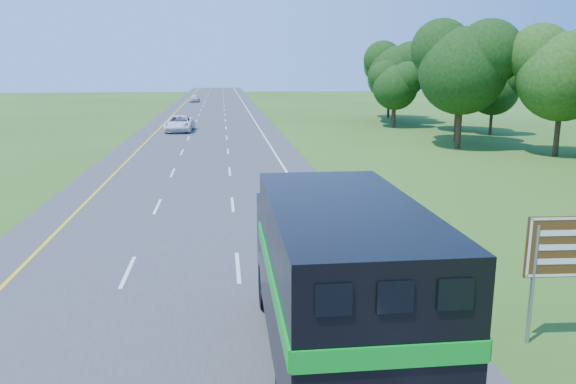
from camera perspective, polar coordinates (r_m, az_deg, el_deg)
The scene contains 7 objects.
road at distance 57.55m, azimuth -8.11°, elevation 5.81°, with size 15.00×260.00×0.04m, color #38383A.
lane_markings at distance 57.54m, azimuth -8.11°, elevation 5.83°, with size 11.15×260.00×0.01m.
horse_truck at distance 12.17m, azimuth 4.85°, elevation -9.04°, with size 2.99×9.26×4.09m.
white_suv at distance 60.58m, azimuth -10.98°, elevation 6.85°, with size 2.75×5.95×1.65m, color white.
far_car at distance 111.59m, azimuth -9.45°, elevation 9.38°, with size 1.69×4.19×1.43m, color silver.
exit_sign at distance 15.17m, azimuth 26.73°, elevation -5.49°, with size 2.13×0.20×3.62m.
delineator at distance 19.83m, azimuth 15.12°, elevation -5.65°, with size 0.10×0.05×1.20m.
Camera 1 is at (1.42, -7.14, 6.71)m, focal length 35.00 mm.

